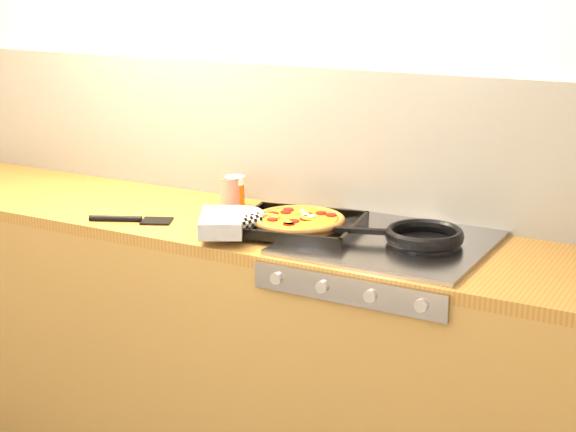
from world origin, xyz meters
The scene contains 9 objects.
room_shell centered at (0.00, 1.39, 1.15)m, with size 3.20×3.20×3.20m.
counter_run centered at (0.00, 1.10, 0.45)m, with size 3.20×0.62×0.90m.
stovetop centered at (0.45, 1.10, 0.91)m, with size 0.60×0.56×0.02m, color #939499.
pizza_on_tray centered at (0.09, 1.03, 0.94)m, with size 0.52×0.50×0.07m.
frying_pan centered at (0.55, 1.11, 0.94)m, with size 0.42×0.30×0.04m.
tomato_can centered at (-0.22, 1.24, 0.96)m, with size 0.10×0.10×0.11m.
juice_glass centered at (-0.21, 1.25, 0.96)m, with size 0.07×0.07×0.11m.
wooden_spoon centered at (0.03, 1.27, 0.91)m, with size 0.29×0.14×0.02m.
black_spatula centered at (-0.41, 0.92, 0.91)m, with size 0.28×0.17×0.02m.
Camera 1 is at (1.44, -1.34, 1.73)m, focal length 55.00 mm.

